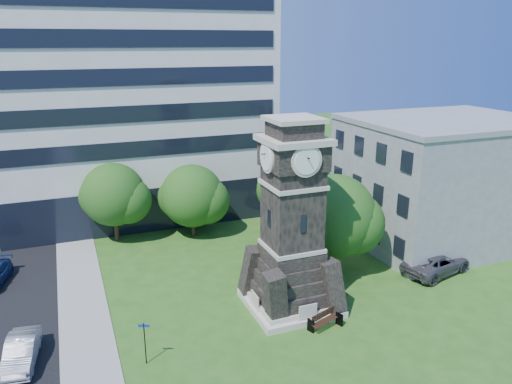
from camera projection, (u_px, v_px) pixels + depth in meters
name	position (u px, v px, depth m)	size (l,w,h in m)	color
ground	(259.00, 331.00, 29.46)	(160.00, 160.00, 0.00)	#255518
sidewalk	(85.00, 320.00, 30.56)	(3.00, 70.00, 0.06)	gray
clock_tower	(292.00, 230.00, 30.75)	(5.40, 5.40, 12.22)	beige
office_tall	(126.00, 65.00, 47.18)	(26.20, 15.11, 28.60)	silver
office_low	(443.00, 180.00, 42.08)	(15.20, 12.20, 10.40)	#96999B
car_street_mid	(21.00, 352.00, 26.34)	(1.47, 4.23, 1.39)	gray
car_east_lot	(436.00, 263.00, 36.63)	(2.62, 5.68, 1.58)	#48484C
park_bench	(325.00, 319.00, 29.64)	(2.05, 0.55, 1.06)	black
street_sign	(145.00, 339.00, 26.08)	(0.58, 0.06, 2.42)	black
tree_nw	(114.00, 196.00, 41.70)	(5.84, 5.31, 6.78)	#332114
tree_nc	(193.00, 197.00, 42.93)	(5.95, 5.41, 6.37)	#332114
tree_ne	(295.00, 190.00, 42.77)	(6.48, 5.89, 7.30)	#332114
tree_east	(335.00, 218.00, 35.81)	(6.67, 6.07, 7.43)	#332114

